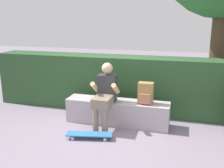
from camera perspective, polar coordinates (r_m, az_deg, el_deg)
name	(u,v)px	position (r m, az deg, el deg)	size (l,w,h in m)	color
ground_plane	(112,131)	(4.81, 0.03, -10.46)	(24.00, 24.00, 0.00)	gray
bench_main	(117,112)	(5.05, 1.19, -6.28)	(2.02, 0.43, 0.47)	#ACA3AA
person_skater	(105,93)	(4.77, -1.56, -2.10)	(0.49, 0.62, 1.22)	#333338
skateboard_near_person	(89,134)	(4.52, -5.10, -11.18)	(0.82, 0.36, 0.09)	teal
backpack_on_bench	(146,93)	(4.80, 7.53, -2.11)	(0.28, 0.23, 0.40)	#A37A47
hedge_row	(121,84)	(5.70, 1.93, 0.11)	(5.84, 0.64, 1.22)	#294D29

